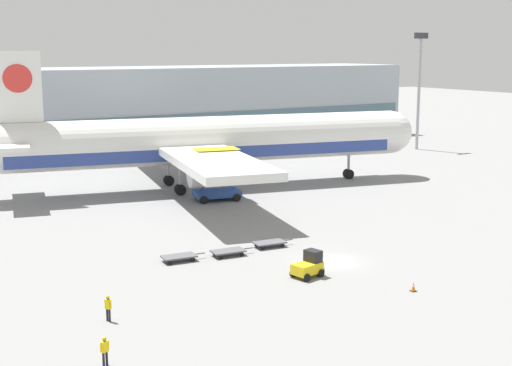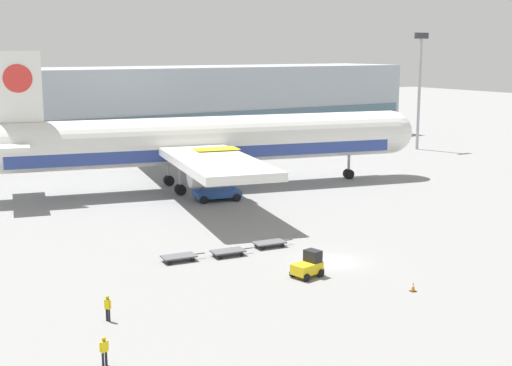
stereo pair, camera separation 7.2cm
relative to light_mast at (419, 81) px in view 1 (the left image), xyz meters
The scene contains 12 objects.
ground_plane 71.21m from the light_mast, 139.48° to the right, with size 400.00×400.00×0.00m, color gray.
terminal_building 42.75m from the light_mast, 137.53° to the left, with size 90.00×18.20×14.00m.
light_mast is the anchor object (origin of this frame).
airplane_main 50.17m from the light_mast, 166.16° to the right, with size 57.35×48.60×17.00m.
scissor_lift_loader 54.35m from the light_mast, 159.05° to the right, with size 5.72×4.31×6.00m.
baggage_tug_mid 75.40m from the light_mast, 140.31° to the right, with size 2.68×2.05×2.00m.
baggage_dolly_lead 75.85m from the light_mast, 148.83° to the right, with size 3.76×1.77×0.48m.
baggage_dolly_second 72.72m from the light_mast, 146.58° to the right, with size 3.76×1.77×0.48m.
baggage_dolly_third 68.84m from the light_mast, 144.82° to the right, with size 3.76×1.77×0.48m.
ground_crew_near 88.83m from the light_mast, 146.74° to the right, with size 0.36×0.51×1.74m.
ground_crew_far 94.34m from the light_mast, 144.38° to the right, with size 0.56×0.29×1.73m.
traffic_cone_near 76.77m from the light_mast, 134.24° to the right, with size 0.40×0.40×0.70m.
Camera 1 is at (-34.95, -44.62, 17.24)m, focal length 50.00 mm.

